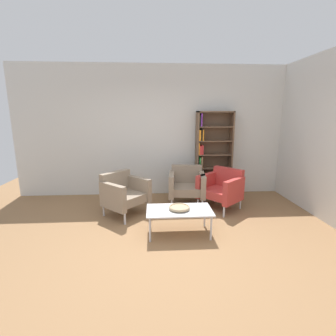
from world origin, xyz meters
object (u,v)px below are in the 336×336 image
Objects in this scene: bookshelf_tall at (210,155)px; armchair_corner_red at (124,193)px; coffee_table_low at (179,211)px; decorative_bowl at (179,207)px; armchair_spare_guest at (187,184)px; armchair_near_window at (222,188)px.

armchair_corner_red is (-1.85, -1.05, -0.52)m from bookshelf_tall.
armchair_corner_red reaches higher than coffee_table_low.
decorative_bowl is 1.36m from armchair_spare_guest.
bookshelf_tall reaches higher than decorative_bowl.
armchair_corner_red is (-0.94, 0.85, -0.02)m from decorative_bowl.
armchair_near_window is (0.95, 1.04, -0.02)m from decorative_bowl.
bookshelf_tall is 2.00× the size of armchair_near_window.
armchair_near_window is (0.04, -0.85, -0.52)m from bookshelf_tall.
coffee_table_low is 1.36m from armchair_spare_guest.
armchair_spare_guest is at bearing -154.62° from armchair_near_window.
armchair_spare_guest is at bearing -26.33° from armchair_corner_red.
armchair_spare_guest and armchair_near_window have the same top height.
armchair_corner_red is at bearing 137.95° from decorative_bowl.
armchair_corner_red is 1.90m from armchair_near_window.
armchair_corner_red is (-1.24, -0.48, 0.00)m from armchair_spare_guest.
coffee_table_low is 1.05× the size of armchair_corner_red.
bookshelf_tall is 1.90× the size of coffee_table_low.
bookshelf_tall is at bearing 141.51° from armchair_near_window.
decorative_bowl is at bearing -63.43° from coffee_table_low.
armchair_spare_guest is 0.71m from armchair_near_window.
armchair_near_window is (0.95, 1.04, 0.05)m from coffee_table_low.
bookshelf_tall is 2.43× the size of armchair_spare_guest.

